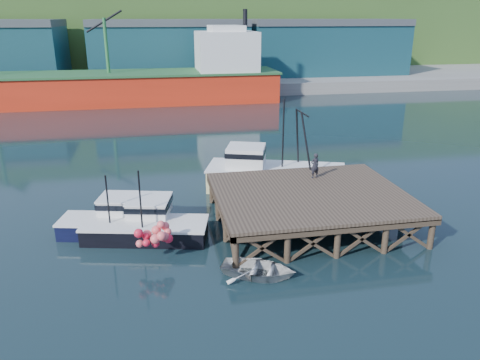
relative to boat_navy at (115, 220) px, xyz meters
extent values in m
plane|color=black|center=(6.73, -0.91, -0.82)|extent=(300.00, 300.00, 0.00)
cube|color=brown|center=(12.23, -0.91, 1.18)|extent=(12.00, 10.00, 0.25)
cube|color=#473828|center=(12.23, -5.76, 0.93)|extent=(12.00, 0.30, 0.35)
cylinder|color=#473828|center=(6.53, -5.61, -0.02)|extent=(0.36, 0.36, 2.60)
cylinder|color=#473828|center=(17.93, -5.61, -0.02)|extent=(0.36, 0.36, 2.60)
cylinder|color=#473828|center=(6.53, 3.79, -0.02)|extent=(0.36, 0.36, 2.60)
cylinder|color=#473828|center=(17.93, 3.79, -0.02)|extent=(0.36, 0.36, 2.60)
cube|color=gray|center=(6.73, 69.09, 0.18)|extent=(160.00, 40.00, 2.00)
cube|color=#184152|center=(6.73, 64.09, 5.68)|extent=(28.00, 16.00, 9.00)
cube|color=#184152|center=(36.73, 64.09, 5.68)|extent=(30.00, 16.00, 9.00)
cube|color=red|center=(-5.27, 47.09, 1.38)|extent=(55.00, 9.50, 4.40)
cube|color=#26592D|center=(-5.27, 47.09, 3.68)|extent=(55.50, 10.00, 0.30)
cube|color=silver|center=(14.73, 47.09, 6.68)|extent=(9.00, 9.00, 6.00)
cube|color=silver|center=(14.73, 47.09, 9.98)|extent=(5.00, 7.00, 1.20)
cylinder|color=black|center=(17.73, 47.09, 11.68)|extent=(0.70, 0.70, 2.50)
cube|color=#2D511E|center=(6.73, 99.09, 10.18)|extent=(220.00, 50.00, 22.00)
cube|color=black|center=(-0.07, -0.29, -0.32)|extent=(6.71, 3.67, 0.99)
cube|color=silver|center=(-0.07, -0.29, 0.19)|extent=(6.85, 3.74, 0.13)
cube|color=silver|center=(0.19, 0.83, 0.67)|extent=(2.48, 2.48, 0.99)
cube|color=black|center=(0.19, 0.83, 0.88)|extent=(2.62, 2.62, 0.33)
cylinder|color=black|center=(-0.21, -0.91, 1.71)|extent=(0.10, 0.10, 3.07)
cube|color=black|center=(1.85, -1.23, -0.31)|extent=(7.65, 4.22, 1.00)
cube|color=silver|center=(1.85, -1.23, 0.21)|extent=(7.80, 4.30, 0.13)
cube|color=silver|center=(2.14, 0.04, 0.69)|extent=(2.88, 2.88, 1.00)
cube|color=black|center=(2.14, 0.04, 0.91)|extent=(3.04, 3.04, 0.33)
cylinder|color=black|center=(1.69, -1.93, 1.97)|extent=(0.10, 0.10, 3.56)
sphere|color=#FC5D61|center=(1.59, -4.34, 0.41)|extent=(0.47, 0.47, 0.47)
sphere|color=#FC5D61|center=(2.59, -4.11, 0.63)|extent=(0.47, 0.47, 0.47)
sphere|color=red|center=(2.15, -4.67, 0.85)|extent=(0.47, 0.47, 0.47)
cube|color=#EEE99A|center=(11.75, 5.59, 0.03)|extent=(10.87, 6.65, 1.68)
cube|color=silver|center=(11.75, 5.59, 0.91)|extent=(11.11, 6.89, 0.14)
cube|color=silver|center=(9.42, 5.59, 1.71)|extent=(3.49, 3.38, 1.68)
cube|color=black|center=(9.42, 5.59, 2.08)|extent=(3.61, 3.49, 0.37)
cylinder|color=black|center=(12.22, 5.59, 3.39)|extent=(0.12, 0.12, 5.60)
imported|color=silver|center=(7.52, -6.71, -0.42)|extent=(4.68, 4.16, 0.80)
imported|color=black|center=(13.42, 1.75, 2.19)|extent=(0.71, 0.55, 1.75)
camera|label=1|loc=(2.59, -27.29, 11.85)|focal=35.00mm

